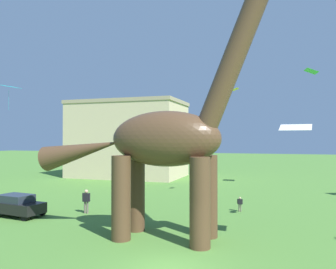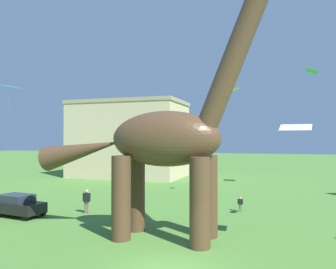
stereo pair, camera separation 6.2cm
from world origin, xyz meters
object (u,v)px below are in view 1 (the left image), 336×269
dinosaur_sculpture (164,139)px  kite_near_low (311,71)px  kite_drifting (9,86)px  person_far_spectator (137,194)px  person_vendor_side (86,199)px  person_photographer (240,203)px  kite_high_right (296,127)px  parked_sedan_left (16,205)px  kite_apex (235,89)px

dinosaur_sculpture → kite_near_low: size_ratio=8.23×
kite_drifting → kite_near_low: kite_near_low is taller
person_far_spectator → person_vendor_side: size_ratio=0.93×
person_photographer → person_far_spectator: person_far_spectator is taller
person_far_spectator → person_vendor_side: 4.54m
kite_high_right → kite_near_low: (2.52, 21.33, 6.73)m
kite_drifting → kite_near_low: bearing=39.0°
parked_sedan_left → person_photographer: bearing=31.1°
person_far_spectator → kite_drifting: size_ratio=0.84×
dinosaur_sculpture → person_vendor_side: 9.70m
kite_high_right → kite_near_low: bearing=83.3°
person_vendor_side → kite_apex: kite_apex is taller
person_far_spectator → kite_high_right: bearing=-170.6°
dinosaur_sculpture → parked_sedan_left: bearing=-172.0°
kite_apex → kite_near_low: bearing=48.0°
person_photographer → kite_drifting: (-16.80, -5.42, 8.86)m
dinosaur_sculpture → kite_apex: size_ratio=17.68×
person_vendor_side → person_far_spectator: bearing=-160.3°
person_vendor_side → parked_sedan_left: bearing=-7.4°
parked_sedan_left → person_far_spectator: 9.16m
kite_high_right → kite_near_low: 22.50m
person_vendor_side → kite_apex: 16.29m
person_photographer → person_vendor_side: size_ratio=0.63×
person_photographer → person_vendor_side: 11.55m
person_photographer → dinosaur_sculpture: bearing=-79.1°
parked_sedan_left → kite_apex: (13.99, 11.87, 9.26)m
kite_high_right → parked_sedan_left: bearing=175.3°
kite_near_low → kite_high_right: bearing=-96.7°
kite_near_low → person_vendor_side: bearing=-134.3°
kite_apex → kite_high_right: bearing=-71.0°
kite_near_low → person_far_spectator: bearing=-136.9°
parked_sedan_left → person_vendor_side: 4.88m
kite_high_right → kite_near_low: size_ratio=0.87×
kite_apex → kite_high_right: 14.73m
dinosaur_sculpture → person_photographer: (3.23, 8.39, -4.84)m
parked_sedan_left → kite_drifting: kite_drifting is taller
parked_sedan_left → kite_apex: bearing=47.5°
kite_apex → person_photographer: bearing=-79.4°
parked_sedan_left → kite_near_low: kite_near_low is taller
parked_sedan_left → kite_near_low: (21.12, 19.79, 12.00)m
kite_apex → kite_near_low: 11.00m
kite_drifting → kite_apex: size_ratio=2.26×
dinosaur_sculpture → kite_near_low: 24.60m
dinosaur_sculpture → kite_apex: bearing=97.1°
person_photographer → kite_high_right: 10.46m
parked_sedan_left → kite_high_right: size_ratio=2.71×
parked_sedan_left → person_vendor_side: person_vendor_side is taller
dinosaur_sculpture → kite_drifting: bearing=-175.8°
parked_sedan_left → person_vendor_side: (4.22, 2.45, 0.26)m
dinosaur_sculpture → person_vendor_side: dinosaur_sculpture is taller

